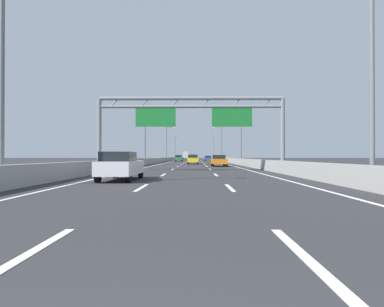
% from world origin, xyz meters
% --- Properties ---
extents(ground_plane, '(260.00, 260.00, 0.00)m').
position_xyz_m(ground_plane, '(0.00, 100.00, 0.00)').
color(ground_plane, '#2D2D30').
extents(lane_dash_left_0, '(0.16, 3.00, 0.01)m').
position_xyz_m(lane_dash_left_0, '(-1.80, 3.50, 0.01)').
color(lane_dash_left_0, white).
rests_on(lane_dash_left_0, ground_plane).
extents(lane_dash_left_1, '(0.16, 3.00, 0.01)m').
position_xyz_m(lane_dash_left_1, '(-1.80, 12.50, 0.01)').
color(lane_dash_left_1, white).
rests_on(lane_dash_left_1, ground_plane).
extents(lane_dash_left_2, '(0.16, 3.00, 0.01)m').
position_xyz_m(lane_dash_left_2, '(-1.80, 21.50, 0.01)').
color(lane_dash_left_2, white).
rests_on(lane_dash_left_2, ground_plane).
extents(lane_dash_left_3, '(0.16, 3.00, 0.01)m').
position_xyz_m(lane_dash_left_3, '(-1.80, 30.50, 0.01)').
color(lane_dash_left_3, white).
rests_on(lane_dash_left_3, ground_plane).
extents(lane_dash_left_4, '(0.16, 3.00, 0.01)m').
position_xyz_m(lane_dash_left_4, '(-1.80, 39.50, 0.01)').
color(lane_dash_left_4, white).
rests_on(lane_dash_left_4, ground_plane).
extents(lane_dash_left_5, '(0.16, 3.00, 0.01)m').
position_xyz_m(lane_dash_left_5, '(-1.80, 48.50, 0.01)').
color(lane_dash_left_5, white).
rests_on(lane_dash_left_5, ground_plane).
extents(lane_dash_left_6, '(0.16, 3.00, 0.01)m').
position_xyz_m(lane_dash_left_6, '(-1.80, 57.50, 0.01)').
color(lane_dash_left_6, white).
rests_on(lane_dash_left_6, ground_plane).
extents(lane_dash_left_7, '(0.16, 3.00, 0.01)m').
position_xyz_m(lane_dash_left_7, '(-1.80, 66.50, 0.01)').
color(lane_dash_left_7, white).
rests_on(lane_dash_left_7, ground_plane).
extents(lane_dash_left_8, '(0.16, 3.00, 0.01)m').
position_xyz_m(lane_dash_left_8, '(-1.80, 75.50, 0.01)').
color(lane_dash_left_8, white).
rests_on(lane_dash_left_8, ground_plane).
extents(lane_dash_left_9, '(0.16, 3.00, 0.01)m').
position_xyz_m(lane_dash_left_9, '(-1.80, 84.50, 0.01)').
color(lane_dash_left_9, white).
rests_on(lane_dash_left_9, ground_plane).
extents(lane_dash_left_10, '(0.16, 3.00, 0.01)m').
position_xyz_m(lane_dash_left_10, '(-1.80, 93.50, 0.01)').
color(lane_dash_left_10, white).
rests_on(lane_dash_left_10, ground_plane).
extents(lane_dash_left_11, '(0.16, 3.00, 0.01)m').
position_xyz_m(lane_dash_left_11, '(-1.80, 102.50, 0.01)').
color(lane_dash_left_11, white).
rests_on(lane_dash_left_11, ground_plane).
extents(lane_dash_left_12, '(0.16, 3.00, 0.01)m').
position_xyz_m(lane_dash_left_12, '(-1.80, 111.50, 0.01)').
color(lane_dash_left_12, white).
rests_on(lane_dash_left_12, ground_plane).
extents(lane_dash_left_13, '(0.16, 3.00, 0.01)m').
position_xyz_m(lane_dash_left_13, '(-1.80, 120.50, 0.01)').
color(lane_dash_left_13, white).
rests_on(lane_dash_left_13, ground_plane).
extents(lane_dash_left_14, '(0.16, 3.00, 0.01)m').
position_xyz_m(lane_dash_left_14, '(-1.80, 129.50, 0.01)').
color(lane_dash_left_14, white).
rests_on(lane_dash_left_14, ground_plane).
extents(lane_dash_left_15, '(0.16, 3.00, 0.01)m').
position_xyz_m(lane_dash_left_15, '(-1.80, 138.50, 0.01)').
color(lane_dash_left_15, white).
rests_on(lane_dash_left_15, ground_plane).
extents(lane_dash_left_16, '(0.16, 3.00, 0.01)m').
position_xyz_m(lane_dash_left_16, '(-1.80, 147.50, 0.01)').
color(lane_dash_left_16, white).
rests_on(lane_dash_left_16, ground_plane).
extents(lane_dash_left_17, '(0.16, 3.00, 0.01)m').
position_xyz_m(lane_dash_left_17, '(-1.80, 156.50, 0.01)').
color(lane_dash_left_17, white).
rests_on(lane_dash_left_17, ground_plane).
extents(lane_dash_right_0, '(0.16, 3.00, 0.01)m').
position_xyz_m(lane_dash_right_0, '(1.80, 3.50, 0.01)').
color(lane_dash_right_0, white).
rests_on(lane_dash_right_0, ground_plane).
extents(lane_dash_right_1, '(0.16, 3.00, 0.01)m').
position_xyz_m(lane_dash_right_1, '(1.80, 12.50, 0.01)').
color(lane_dash_right_1, white).
rests_on(lane_dash_right_1, ground_plane).
extents(lane_dash_right_2, '(0.16, 3.00, 0.01)m').
position_xyz_m(lane_dash_right_2, '(1.80, 21.50, 0.01)').
color(lane_dash_right_2, white).
rests_on(lane_dash_right_2, ground_plane).
extents(lane_dash_right_3, '(0.16, 3.00, 0.01)m').
position_xyz_m(lane_dash_right_3, '(1.80, 30.50, 0.01)').
color(lane_dash_right_3, white).
rests_on(lane_dash_right_3, ground_plane).
extents(lane_dash_right_4, '(0.16, 3.00, 0.01)m').
position_xyz_m(lane_dash_right_4, '(1.80, 39.50, 0.01)').
color(lane_dash_right_4, white).
rests_on(lane_dash_right_4, ground_plane).
extents(lane_dash_right_5, '(0.16, 3.00, 0.01)m').
position_xyz_m(lane_dash_right_5, '(1.80, 48.50, 0.01)').
color(lane_dash_right_5, white).
rests_on(lane_dash_right_5, ground_plane).
extents(lane_dash_right_6, '(0.16, 3.00, 0.01)m').
position_xyz_m(lane_dash_right_6, '(1.80, 57.50, 0.01)').
color(lane_dash_right_6, white).
rests_on(lane_dash_right_6, ground_plane).
extents(lane_dash_right_7, '(0.16, 3.00, 0.01)m').
position_xyz_m(lane_dash_right_7, '(1.80, 66.50, 0.01)').
color(lane_dash_right_7, white).
rests_on(lane_dash_right_7, ground_plane).
extents(lane_dash_right_8, '(0.16, 3.00, 0.01)m').
position_xyz_m(lane_dash_right_8, '(1.80, 75.50, 0.01)').
color(lane_dash_right_8, white).
rests_on(lane_dash_right_8, ground_plane).
extents(lane_dash_right_9, '(0.16, 3.00, 0.01)m').
position_xyz_m(lane_dash_right_9, '(1.80, 84.50, 0.01)').
color(lane_dash_right_9, white).
rests_on(lane_dash_right_9, ground_plane).
extents(lane_dash_right_10, '(0.16, 3.00, 0.01)m').
position_xyz_m(lane_dash_right_10, '(1.80, 93.50, 0.01)').
color(lane_dash_right_10, white).
rests_on(lane_dash_right_10, ground_plane).
extents(lane_dash_right_11, '(0.16, 3.00, 0.01)m').
position_xyz_m(lane_dash_right_11, '(1.80, 102.50, 0.01)').
color(lane_dash_right_11, white).
rests_on(lane_dash_right_11, ground_plane).
extents(lane_dash_right_12, '(0.16, 3.00, 0.01)m').
position_xyz_m(lane_dash_right_12, '(1.80, 111.50, 0.01)').
color(lane_dash_right_12, white).
rests_on(lane_dash_right_12, ground_plane).
extents(lane_dash_right_13, '(0.16, 3.00, 0.01)m').
position_xyz_m(lane_dash_right_13, '(1.80, 120.50, 0.01)').
color(lane_dash_right_13, white).
rests_on(lane_dash_right_13, ground_plane).
extents(lane_dash_right_14, '(0.16, 3.00, 0.01)m').
position_xyz_m(lane_dash_right_14, '(1.80, 129.50, 0.01)').
color(lane_dash_right_14, white).
rests_on(lane_dash_right_14, ground_plane).
extents(lane_dash_right_15, '(0.16, 3.00, 0.01)m').
position_xyz_m(lane_dash_right_15, '(1.80, 138.50, 0.01)').
color(lane_dash_right_15, white).
rests_on(lane_dash_right_15, ground_plane).
extents(lane_dash_right_16, '(0.16, 3.00, 0.01)m').
position_xyz_m(lane_dash_right_16, '(1.80, 147.50, 0.01)').
color(lane_dash_right_16, white).
rests_on(lane_dash_right_16, ground_plane).
extents(lane_dash_right_17, '(0.16, 3.00, 0.01)m').
position_xyz_m(lane_dash_right_17, '(1.80, 156.50, 0.01)').
color(lane_dash_right_17, white).
rests_on(lane_dash_right_17, ground_plane).
extents(edge_line_left, '(0.16, 176.00, 0.01)m').
position_xyz_m(edge_line_left, '(-5.25, 88.00, 0.01)').
color(edge_line_left, white).
rests_on(edge_line_left, ground_plane).
extents(edge_line_right, '(0.16, 176.00, 0.01)m').
position_xyz_m(edge_line_right, '(5.25, 88.00, 0.01)').
color(edge_line_right, white).
rests_on(edge_line_right, ground_plane).
extents(barrier_left, '(0.45, 220.00, 0.95)m').
position_xyz_m(barrier_left, '(-6.90, 110.00, 0.47)').
color(barrier_left, '#9E9E99').
rests_on(barrier_left, ground_plane).
extents(barrier_right, '(0.45, 220.00, 0.95)m').
position_xyz_m(barrier_right, '(6.90, 110.00, 0.47)').
color(barrier_right, '#9E9E99').
rests_on(barrier_right, ground_plane).
extents(sign_gantry, '(15.93, 0.36, 6.36)m').
position_xyz_m(sign_gantry, '(0.06, 26.68, 4.80)').
color(sign_gantry, gray).
rests_on(sign_gantry, ground_plane).
extents(streetlamp_left_near, '(2.58, 0.28, 9.50)m').
position_xyz_m(streetlamp_left_near, '(-7.47, 12.73, 5.40)').
color(streetlamp_left_near, slate).
rests_on(streetlamp_left_near, ground_plane).
extents(streetlamp_right_near, '(2.58, 0.28, 9.50)m').
position_xyz_m(streetlamp_right_near, '(7.47, 12.73, 5.40)').
color(streetlamp_right_near, slate).
rests_on(streetlamp_right_near, ground_plane).
extents(streetlamp_left_mid, '(2.58, 0.28, 9.50)m').
position_xyz_m(streetlamp_left_mid, '(-7.47, 50.95, 5.40)').
color(streetlamp_left_mid, slate).
rests_on(streetlamp_left_mid, ground_plane).
extents(streetlamp_right_mid, '(2.58, 0.28, 9.50)m').
position_xyz_m(streetlamp_right_mid, '(7.47, 50.95, 5.40)').
color(streetlamp_right_mid, slate).
rests_on(streetlamp_right_mid, ground_plane).
extents(streetlamp_left_far, '(2.58, 0.28, 9.50)m').
position_xyz_m(streetlamp_left_far, '(-7.47, 89.17, 5.40)').
color(streetlamp_left_far, slate).
rests_on(streetlamp_left_far, ground_plane).
extents(streetlamp_right_far, '(2.58, 0.28, 9.50)m').
position_xyz_m(streetlamp_right_far, '(7.47, 89.17, 5.40)').
color(streetlamp_right_far, slate).
rests_on(streetlamp_right_far, ground_plane).
extents(streetlamp_left_distant, '(2.58, 0.28, 9.50)m').
position_xyz_m(streetlamp_left_distant, '(-7.47, 127.39, 5.40)').
color(streetlamp_left_distant, slate).
rests_on(streetlamp_left_distant, ground_plane).
extents(streetlamp_right_distant, '(2.58, 0.28, 9.50)m').
position_xyz_m(streetlamp_right_distant, '(7.47, 127.39, 5.40)').
color(streetlamp_right_distant, slate).
rests_on(streetlamp_right_distant, ground_plane).
extents(blue_car, '(1.85, 4.31, 1.36)m').
position_xyz_m(blue_car, '(3.79, 86.99, 0.72)').
color(blue_car, '#2347AD').
rests_on(blue_car, ground_plane).
extents(white_car, '(1.72, 4.53, 1.51)m').
position_xyz_m(white_car, '(-3.58, 16.47, 0.78)').
color(white_car, silver).
rests_on(white_car, ground_plane).
extents(orange_car, '(1.83, 4.59, 1.43)m').
position_xyz_m(orange_car, '(3.36, 40.20, 0.73)').
color(orange_car, orange).
rests_on(orange_car, ground_plane).
extents(yellow_car, '(1.70, 4.39, 1.53)m').
position_xyz_m(yellow_car, '(0.00, 51.22, 0.77)').
color(yellow_car, yellow).
rests_on(yellow_car, ground_plane).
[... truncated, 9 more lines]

